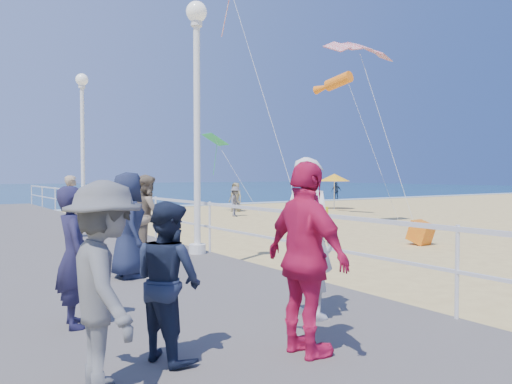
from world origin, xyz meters
TOP-DOWN VIEW (x-y plane):
  - ground at (0.00, 0.00)m, footprint 160.00×160.00m
  - ocean at (0.00, 65.00)m, footprint 160.00×90.00m
  - surf_line at (0.00, 20.50)m, footprint 160.00×1.20m
  - boardwalk at (-7.50, 0.00)m, footprint 5.00×44.00m
  - railing at (-5.05, 0.00)m, footprint 0.05×42.00m
  - lamp_post_mid at (-5.35, 0.00)m, footprint 0.44×0.44m
  - lamp_post_far at (-5.35, 9.00)m, footprint 0.44×0.44m
  - woman_holding_toddler at (-6.44, -4.97)m, footprint 0.59×0.77m
  - toddler_held at (-6.29, -4.82)m, footprint 0.41×0.48m
  - spectator_0 at (-8.83, -3.81)m, footprint 0.42×0.60m
  - spectator_1 at (-6.41, 0.16)m, footprint 0.78×0.92m
  - spectator_2 at (-9.05, -5.63)m, footprint 0.67×1.09m
  - spectator_3 at (-7.26, -5.93)m, footprint 0.45×1.06m
  - spectator_4 at (-7.43, -1.58)m, footprint 0.67×0.92m
  - spectator_6 at (-6.86, 4.35)m, footprint 0.62×0.72m
  - spectator_7 at (-8.37, -5.30)m, footprint 0.70×0.81m
  - beach_walker_a at (2.77, 11.69)m, footprint 1.09×1.05m
  - beach_walker_b at (18.26, 20.98)m, footprint 0.93×0.60m
  - beach_walker_c at (4.46, 14.40)m, footprint 0.80×0.95m
  - box_kite at (2.05, 0.00)m, footprint 0.62×0.76m
  - beach_umbrella at (10.46, 12.81)m, footprint 1.90×1.90m
  - beach_chair_left at (8.50, 14.13)m, footprint 0.55×0.55m
  - beach_chair_right at (7.20, 10.32)m, footprint 0.55×0.55m
  - kite_parafoil at (4.21, 4.64)m, footprint 3.16×0.94m
  - kite_windsock at (6.90, 8.71)m, footprint 0.96×2.43m
  - kite_diamond_green at (3.14, 14.39)m, footprint 1.13×1.27m

SIDE VIEW (x-z plane):
  - ground at x=0.00m, z-range 0.00..0.00m
  - ocean at x=0.00m, z-range -0.01..0.04m
  - surf_line at x=0.00m, z-range 0.01..0.05m
  - boardwalk at x=-7.50m, z-range 0.00..0.40m
  - beach_chair_left at x=8.50m, z-range 0.00..0.40m
  - beach_chair_right at x=7.20m, z-range 0.00..0.40m
  - box_kite at x=2.05m, z-range -0.07..0.67m
  - beach_walker_b at x=18.26m, z-range 0.00..1.48m
  - beach_walker_a at x=2.77m, z-range 0.00..1.49m
  - beach_walker_c at x=4.46m, z-range 0.00..1.65m
  - spectator_7 at x=-8.37m, z-range 0.40..1.85m
  - spectator_0 at x=-8.83m, z-range 0.40..1.96m
  - spectator_2 at x=-9.05m, z-range 0.40..2.04m
  - spectator_6 at x=-6.86m, z-range 0.40..2.06m
  - spectator_1 at x=-6.41m, z-range 0.40..2.08m
  - railing at x=-5.05m, z-range 0.98..1.53m
  - spectator_4 at x=-7.43m, z-range 0.40..2.12m
  - spectator_3 at x=-7.26m, z-range 0.40..2.21m
  - woman_holding_toddler at x=-6.44m, z-range 0.40..2.29m
  - toddler_held at x=-6.29m, z-range 1.25..2.11m
  - beach_umbrella at x=10.46m, z-range 0.84..2.98m
  - lamp_post_mid at x=-5.35m, z-range 1.00..6.32m
  - lamp_post_far at x=-5.35m, z-range 1.00..6.32m
  - kite_diamond_green at x=3.14m, z-range 3.69..4.31m
  - kite_windsock at x=6.90m, z-range 6.16..7.19m
  - kite_parafoil at x=4.21m, z-range 6.81..7.46m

